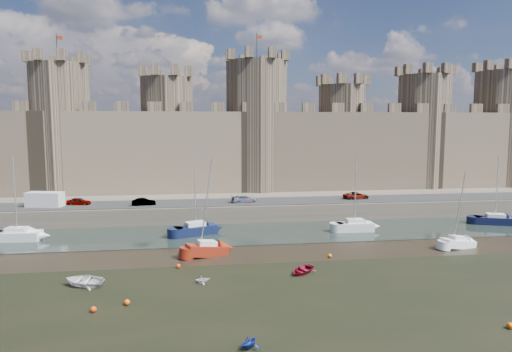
# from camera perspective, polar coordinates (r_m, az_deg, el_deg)

# --- Properties ---
(ground) EXTENTS (160.00, 160.00, 0.00)m
(ground) POSITION_cam_1_polar(r_m,az_deg,el_deg) (38.42, 7.21, -15.46)
(ground) COLOR black
(ground) RESTS_ON ground
(seaweed_patch) EXTENTS (70.00, 34.00, 0.01)m
(seaweed_patch) POSITION_cam_1_polar(r_m,az_deg,el_deg) (33.15, 10.03, -19.21)
(seaweed_patch) COLOR black
(seaweed_patch) RESTS_ON ground
(water_channel) EXTENTS (160.00, 12.00, 0.08)m
(water_channel) POSITION_cam_1_polar(r_m,az_deg,el_deg) (60.85, 1.33, -7.11)
(water_channel) COLOR black
(water_channel) RESTS_ON ground
(quay) EXTENTS (160.00, 60.00, 2.50)m
(quay) POSITION_cam_1_polar(r_m,az_deg,el_deg) (95.76, -2.07, -1.39)
(quay) COLOR #4C443A
(quay) RESTS_ON ground
(road) EXTENTS (160.00, 7.00, 0.10)m
(road) POSITION_cam_1_polar(r_m,az_deg,el_deg) (70.04, 0.05, -3.22)
(road) COLOR black
(road) RESTS_ON quay
(castle) EXTENTS (108.50, 11.00, 29.00)m
(castle) POSITION_cam_1_polar(r_m,az_deg,el_deg) (82.91, -1.71, 4.62)
(castle) COLOR #42382B
(castle) RESTS_ON quay
(car_0) EXTENTS (3.50, 1.71, 1.15)m
(car_0) POSITION_cam_1_polar(r_m,az_deg,el_deg) (71.89, -21.27, -2.98)
(car_0) COLOR gray
(car_0) RESTS_ON quay
(car_1) EXTENTS (3.53, 1.60, 1.12)m
(car_1) POSITION_cam_1_polar(r_m,az_deg,el_deg) (68.64, -13.86, -3.17)
(car_1) COLOR gray
(car_1) RESTS_ON quay
(car_2) EXTENTS (4.21, 2.35, 1.15)m
(car_2) POSITION_cam_1_polar(r_m,az_deg,el_deg) (69.21, -1.47, -2.89)
(car_2) COLOR gray
(car_2) RESTS_ON quay
(car_3) EXTENTS (4.37, 2.52, 1.15)m
(car_3) POSITION_cam_1_polar(r_m,az_deg,el_deg) (74.19, 12.41, -2.41)
(car_3) COLOR gray
(car_3) RESTS_ON quay
(van) EXTENTS (5.36, 3.04, 2.20)m
(van) POSITION_cam_1_polar(r_m,az_deg,el_deg) (71.96, -24.89, -2.71)
(van) COLOR silver
(van) RESTS_ON quay
(sailboat_0) EXTENTS (5.72, 2.63, 10.40)m
(sailboat_0) POSITION_cam_1_polar(r_m,az_deg,el_deg) (63.85, -27.67, -6.51)
(sailboat_0) COLOR silver
(sailboat_0) RESTS_ON ground
(sailboat_1) EXTENTS (5.85, 3.96, 10.92)m
(sailboat_1) POSITION_cam_1_polar(r_m,az_deg,el_deg) (59.95, -7.57, -6.58)
(sailboat_1) COLOR #0E1633
(sailboat_1) RESTS_ON ground
(sailboat_2) EXTENTS (5.00, 2.10, 10.65)m
(sailboat_2) POSITION_cam_1_polar(r_m,az_deg,el_deg) (62.87, 12.23, -6.07)
(sailboat_2) COLOR silver
(sailboat_2) RESTS_ON ground
(sailboat_3) EXTENTS (5.91, 3.88, 9.67)m
(sailboat_3) POSITION_cam_1_polar(r_m,az_deg,el_deg) (74.11, 27.72, -4.84)
(sailboat_3) COLOR black
(sailboat_3) RESTS_ON ground
(sailboat_4) EXTENTS (4.90, 3.27, 10.68)m
(sailboat_4) POSITION_cam_1_polar(r_m,az_deg,el_deg) (50.84, -6.16, -9.03)
(sailboat_4) COLOR maroon
(sailboat_4) RESTS_ON ground
(sailboat_5) EXTENTS (4.42, 2.54, 8.98)m
(sailboat_5) POSITION_cam_1_polar(r_m,az_deg,el_deg) (58.60, 23.90, -7.57)
(sailboat_5) COLOR white
(sailboat_5) RESTS_ON ground
(dinghy_1) EXTENTS (1.96, 1.96, 0.78)m
(dinghy_1) POSITION_cam_1_polar(r_m,az_deg,el_deg) (31.13, -0.88, -20.10)
(dinghy_1) COLOR navy
(dinghy_1) RESTS_ON ground
(dinghy_3) EXTENTS (1.40, 1.22, 0.71)m
(dinghy_3) POSITION_cam_1_polar(r_m,az_deg,el_deg) (42.57, -6.74, -12.73)
(dinghy_3) COLOR silver
(dinghy_3) RESTS_ON ground
(dinghy_4) EXTENTS (3.49, 3.40, 0.59)m
(dinghy_4) POSITION_cam_1_polar(r_m,az_deg,el_deg) (45.08, 5.79, -11.69)
(dinghy_4) COLOR maroon
(dinghy_4) RESTS_ON ground
(dinghy_6) EXTENTS (4.06, 3.36, 0.73)m
(dinghy_6) POSITION_cam_1_polar(r_m,az_deg,el_deg) (44.38, -20.69, -12.29)
(dinghy_6) COLOR silver
(dinghy_6) RESTS_ON ground
(buoy_0) EXTENTS (0.48, 0.48, 0.48)m
(buoy_0) POSITION_cam_1_polar(r_m,az_deg,el_deg) (38.40, -19.66, -15.43)
(buoy_0) COLOR #E03C09
(buoy_0) RESTS_ON ground
(buoy_1) EXTENTS (0.45, 0.45, 0.45)m
(buoy_1) POSITION_cam_1_polar(r_m,az_deg,el_deg) (47.12, -9.69, -11.04)
(buoy_1) COLOR #F1400A
(buoy_1) RESTS_ON ground
(buoy_2) EXTENTS (0.47, 0.47, 0.47)m
(buoy_2) POSITION_cam_1_polar(r_m,az_deg,el_deg) (38.18, 29.17, -16.02)
(buoy_2) COLOR #D55009
(buoy_2) RESTS_ON ground
(buoy_3) EXTENTS (0.44, 0.44, 0.44)m
(buoy_3) POSITION_cam_1_polar(r_m,az_deg,el_deg) (50.58, 9.20, -9.81)
(buoy_3) COLOR orange
(buoy_3) RESTS_ON ground
(buoy_4) EXTENTS (0.47, 0.47, 0.47)m
(buoy_4) POSITION_cam_1_polar(r_m,az_deg,el_deg) (39.01, -15.83, -14.94)
(buoy_4) COLOR #F94C0B
(buoy_4) RESTS_ON ground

